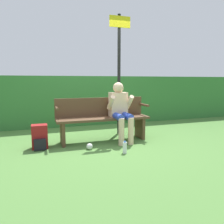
% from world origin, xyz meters
% --- Properties ---
extents(ground_plane, '(40.00, 40.00, 0.00)m').
position_xyz_m(ground_plane, '(0.00, 0.00, 0.00)').
color(ground_plane, '#4C7A38').
extents(hedge_back, '(12.00, 0.50, 1.34)m').
position_xyz_m(hedge_back, '(0.00, 1.86, 0.67)').
color(hedge_back, '#337033').
rests_on(hedge_back, ground).
extents(park_bench, '(1.87, 0.44, 0.87)m').
position_xyz_m(park_bench, '(0.00, 0.06, 0.47)').
color(park_bench, '#513823').
rests_on(park_bench, ground).
extents(person_seated, '(0.49, 0.61, 1.19)m').
position_xyz_m(person_seated, '(0.33, -0.07, 0.67)').
color(person_seated, beige).
rests_on(person_seated, ground).
extents(backpack, '(0.28, 0.30, 0.43)m').
position_xyz_m(backpack, '(-1.23, -0.10, 0.20)').
color(backpack, maroon).
rests_on(backpack, ground).
extents(water_bottle, '(0.07, 0.07, 0.21)m').
position_xyz_m(water_bottle, '(0.12, -0.85, 0.10)').
color(water_bottle, white).
rests_on(water_bottle, ground).
extents(signpost, '(0.47, 0.09, 2.65)m').
position_xyz_m(signpost, '(0.52, 0.49, 1.52)').
color(signpost, black).
rests_on(signpost, ground).
extents(parked_car, '(3.04, 4.29, 1.35)m').
position_xyz_m(parked_car, '(4.30, 9.56, 0.65)').
color(parked_car, maroon).
rests_on(parked_car, ground).
extents(litter_crumple, '(0.11, 0.11, 0.11)m').
position_xyz_m(litter_crumple, '(-0.39, -0.45, 0.05)').
color(litter_crumple, silver).
rests_on(litter_crumple, ground).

